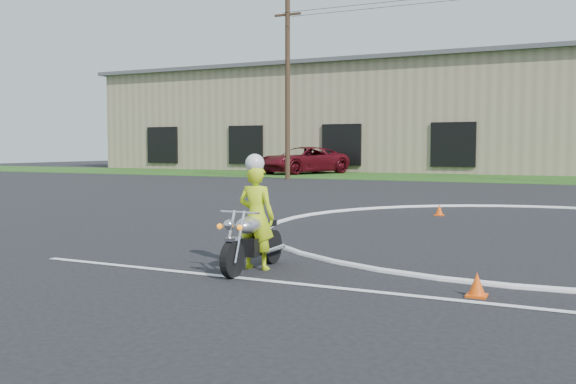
% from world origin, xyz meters
% --- Properties ---
extents(ground, '(120.00, 120.00, 0.00)m').
position_xyz_m(ground, '(0.00, 0.00, 0.00)').
color(ground, black).
rests_on(ground, ground).
extents(primary_motorcycle, '(0.62, 1.76, 0.93)m').
position_xyz_m(primary_motorcycle, '(-3.58, -3.43, 0.45)').
color(primary_motorcycle, black).
rests_on(primary_motorcycle, ground).
extents(rider_primary_grp, '(0.58, 0.38, 1.72)m').
position_xyz_m(rider_primary_grp, '(-3.58, -3.30, 0.83)').
color(rider_primary_grp, '#C6E618').
rests_on(rider_primary_grp, ground).
extents(pickup_grp, '(5.49, 7.32, 1.85)m').
position_xyz_m(pickup_grp, '(-17.39, 28.21, 0.92)').
color(pickup_grp, '#4F0912').
rests_on(pickup_grp, ground).
extents(warehouse, '(41.00, 17.00, 8.30)m').
position_xyz_m(warehouse, '(-18.00, 39.99, 4.16)').
color(warehouse, tan).
rests_on(warehouse, ground).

